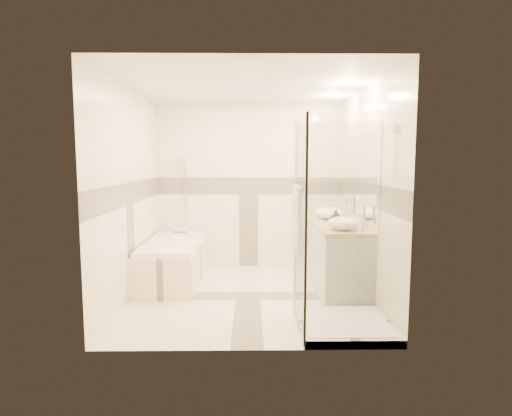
{
  "coord_description": "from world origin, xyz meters",
  "views": [
    {
      "loc": [
        0.04,
        -5.05,
        1.65
      ],
      "look_at": [
        0.1,
        0.25,
        1.05
      ],
      "focal_mm": 30.0,
      "sensor_mm": 36.0,
      "label": 1
    }
  ],
  "objects_px": {
    "bathtub": "(173,259)",
    "shower_enclosure": "(332,277)",
    "vessel_sink_far": "(344,223)",
    "amenity_bottle_b": "(335,217)",
    "amenity_bottle_a": "(336,217)",
    "vanity": "(336,256)",
    "vessel_sink_near": "(329,213)"
  },
  "relations": [
    {
      "from": "bathtub",
      "to": "amenity_bottle_b",
      "type": "bearing_deg",
      "value": -8.97
    },
    {
      "from": "bathtub",
      "to": "vessel_sink_far",
      "type": "bearing_deg",
      "value": -22.32
    },
    {
      "from": "shower_enclosure",
      "to": "vessel_sink_near",
      "type": "distance_m",
      "value": 1.75
    },
    {
      "from": "amenity_bottle_a",
      "to": "amenity_bottle_b",
      "type": "relative_size",
      "value": 1.17
    },
    {
      "from": "vanity",
      "to": "vessel_sink_far",
      "type": "distance_m",
      "value": 0.73
    },
    {
      "from": "vessel_sink_far",
      "to": "vessel_sink_near",
      "type": "bearing_deg",
      "value": 90.0
    },
    {
      "from": "vanity",
      "to": "vessel_sink_near",
      "type": "relative_size",
      "value": 4.04
    },
    {
      "from": "shower_enclosure",
      "to": "amenity_bottle_b",
      "type": "relative_size",
      "value": 12.83
    },
    {
      "from": "vanity",
      "to": "amenity_bottle_a",
      "type": "distance_m",
      "value": 0.52
    },
    {
      "from": "bathtub",
      "to": "shower_enclosure",
      "type": "relative_size",
      "value": 0.83
    },
    {
      "from": "vessel_sink_far",
      "to": "shower_enclosure",
      "type": "bearing_deg",
      "value": -110.08
    },
    {
      "from": "vanity",
      "to": "amenity_bottle_b",
      "type": "bearing_deg",
      "value": 145.47
    },
    {
      "from": "vanity",
      "to": "amenity_bottle_b",
      "type": "relative_size",
      "value": 10.18
    },
    {
      "from": "amenity_bottle_a",
      "to": "amenity_bottle_b",
      "type": "height_order",
      "value": "amenity_bottle_a"
    },
    {
      "from": "amenity_bottle_a",
      "to": "amenity_bottle_b",
      "type": "xyz_separation_m",
      "value": [
        0.0,
        0.09,
        -0.01
      ]
    },
    {
      "from": "amenity_bottle_b",
      "to": "shower_enclosure",
      "type": "bearing_deg",
      "value": -101.99
    },
    {
      "from": "vessel_sink_far",
      "to": "amenity_bottle_a",
      "type": "bearing_deg",
      "value": 90.0
    },
    {
      "from": "vanity",
      "to": "shower_enclosure",
      "type": "xyz_separation_m",
      "value": [
        -0.29,
        -1.27,
        0.08
      ]
    },
    {
      "from": "vessel_sink_near",
      "to": "shower_enclosure",
      "type": "bearing_deg",
      "value": -99.22
    },
    {
      "from": "vanity",
      "to": "vessel_sink_far",
      "type": "relative_size",
      "value": 4.22
    },
    {
      "from": "shower_enclosure",
      "to": "amenity_bottle_b",
      "type": "distance_m",
      "value": 1.38
    },
    {
      "from": "bathtub",
      "to": "vessel_sink_near",
      "type": "height_order",
      "value": "vessel_sink_near"
    },
    {
      "from": "vanity",
      "to": "bathtub",
      "type": "bearing_deg",
      "value": 170.75
    },
    {
      "from": "bathtub",
      "to": "amenity_bottle_b",
      "type": "height_order",
      "value": "amenity_bottle_b"
    },
    {
      "from": "vanity",
      "to": "shower_enclosure",
      "type": "distance_m",
      "value": 1.31
    },
    {
      "from": "bathtub",
      "to": "amenity_bottle_a",
      "type": "xyz_separation_m",
      "value": [
        2.13,
        -0.43,
        0.64
      ]
    },
    {
      "from": "shower_enclosure",
      "to": "vanity",
      "type": "bearing_deg",
      "value": 77.03
    },
    {
      "from": "vanity",
      "to": "amenity_bottle_a",
      "type": "xyz_separation_m",
      "value": [
        -0.02,
        -0.08,
        0.52
      ]
    },
    {
      "from": "vanity",
      "to": "amenity_bottle_b",
      "type": "height_order",
      "value": "amenity_bottle_b"
    },
    {
      "from": "vanity",
      "to": "vessel_sink_near",
      "type": "bearing_deg",
      "value": 92.79
    },
    {
      "from": "shower_enclosure",
      "to": "amenity_bottle_a",
      "type": "bearing_deg",
      "value": 77.12
    },
    {
      "from": "bathtub",
      "to": "vanity",
      "type": "xyz_separation_m",
      "value": [
        2.15,
        -0.35,
        0.12
      ]
    }
  ]
}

